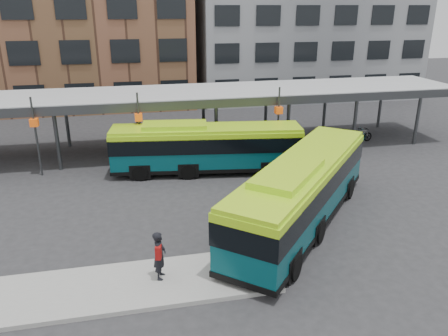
# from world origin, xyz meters

# --- Properties ---
(ground) EXTENTS (120.00, 120.00, 0.00)m
(ground) POSITION_xyz_m (0.00, 0.00, 0.00)
(ground) COLOR #28282B
(ground) RESTS_ON ground
(boarding_island) EXTENTS (14.00, 3.00, 0.18)m
(boarding_island) POSITION_xyz_m (-5.50, -3.00, 0.09)
(boarding_island) COLOR gray
(boarding_island) RESTS_ON ground
(canopy) EXTENTS (40.00, 6.53, 4.80)m
(canopy) POSITION_xyz_m (-0.06, 12.87, 3.91)
(canopy) COLOR #999B9E
(canopy) RESTS_ON ground
(building_grey) EXTENTS (24.00, 14.00, 20.00)m
(building_grey) POSITION_xyz_m (16.00, 32.00, 10.00)
(building_grey) COLOR slate
(building_grey) RESTS_ON ground
(bus_front) EXTENTS (10.18, 11.15, 3.44)m
(bus_front) POSITION_xyz_m (3.97, 0.34, 1.79)
(bus_front) COLOR #06434A
(bus_front) RESTS_ON ground
(bus_rear) EXTENTS (11.65, 3.99, 3.15)m
(bus_rear) POSITION_xyz_m (0.87, 8.13, 1.64)
(bus_rear) COLOR #06434A
(bus_rear) RESTS_ON ground
(pedestrian) EXTENTS (0.60, 0.78, 1.88)m
(pedestrian) POSITION_xyz_m (-2.81, -2.84, 1.14)
(pedestrian) COLOR black
(pedestrian) RESTS_ON boarding_island
(bike_rack) EXTENTS (4.41, 1.47, 1.07)m
(bike_rack) POSITION_xyz_m (12.51, 12.06, 0.48)
(bike_rack) COLOR slate
(bike_rack) RESTS_ON ground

